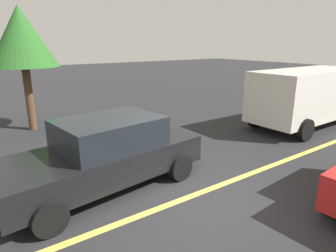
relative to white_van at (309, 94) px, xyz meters
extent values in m
plane|color=#262628|center=(-7.21, -1.69, -1.27)|extent=(80.00, 80.00, 0.00)
cube|color=#E0D14C|center=(-4.21, -1.69, -1.26)|extent=(28.00, 0.16, 0.01)
cube|color=silver|center=(-0.02, 0.00, 0.02)|extent=(5.21, 2.03, 1.82)
cube|color=black|center=(2.06, 0.01, 0.42)|extent=(0.17, 1.84, 0.80)
cylinder|color=black|center=(1.74, 1.01, -0.89)|extent=(0.76, 0.26, 0.76)
cylinder|color=black|center=(-1.80, 0.99, -0.89)|extent=(0.76, 0.26, 0.76)
cylinder|color=black|center=(-1.79, -1.01, -0.89)|extent=(0.76, 0.26, 0.76)
cube|color=black|center=(-8.63, -0.20, -0.63)|extent=(4.77, 2.39, 0.63)
cube|color=black|center=(-8.41, -0.17, 0.00)|extent=(2.38, 1.87, 0.63)
cylinder|color=black|center=(-10.06, -1.30, -0.95)|extent=(0.66, 0.30, 0.64)
cylinder|color=black|center=(-10.29, 0.51, -0.95)|extent=(0.66, 0.30, 0.64)
cylinder|color=black|center=(-6.97, -0.91, -0.95)|extent=(0.66, 0.30, 0.64)
cylinder|color=black|center=(-7.20, 0.91, -0.95)|extent=(0.66, 0.30, 0.64)
cylinder|color=black|center=(-5.44, -3.70, -0.95)|extent=(0.65, 0.26, 0.64)
cylinder|color=#513823|center=(-8.98, 5.66, -0.09)|extent=(0.28, 0.28, 2.34)
cone|color=#286023|center=(-8.98, 5.66, 2.13)|extent=(2.36, 2.36, 2.10)
camera|label=1|loc=(-10.89, -5.97, 1.93)|focal=31.05mm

